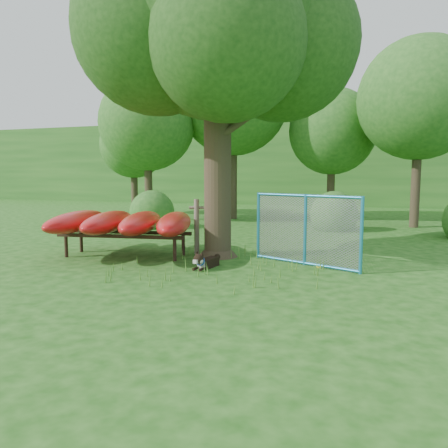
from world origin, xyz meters
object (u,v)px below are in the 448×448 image
(oak_tree, at_px, (216,26))
(kayak_rack, at_px, (125,222))
(husky_dog, at_px, (205,262))
(fence_section, at_px, (305,230))

(oak_tree, bearing_deg, kayak_rack, -160.44)
(husky_dog, distance_m, fence_section, 2.45)
(kayak_rack, height_order, husky_dog, kayak_rack)
(kayak_rack, bearing_deg, husky_dog, -25.07)
(oak_tree, height_order, fence_section, oak_tree)
(husky_dog, xyz_separation_m, fence_section, (2.07, 1.13, 0.68))
(oak_tree, bearing_deg, husky_dog, -79.48)
(husky_dog, bearing_deg, oak_tree, 110.32)
(fence_section, bearing_deg, oak_tree, -165.85)
(fence_section, bearing_deg, kayak_rack, -151.21)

